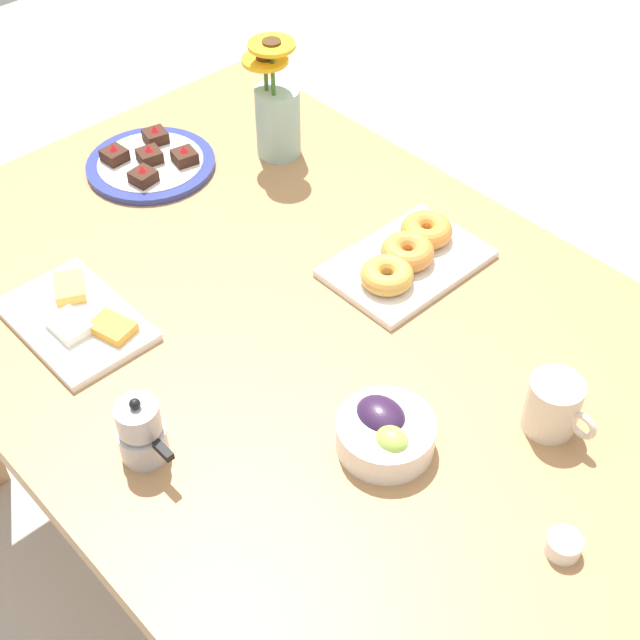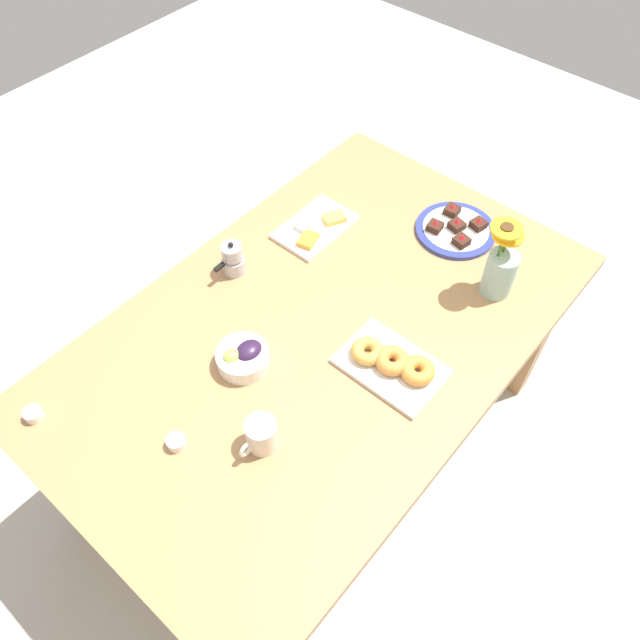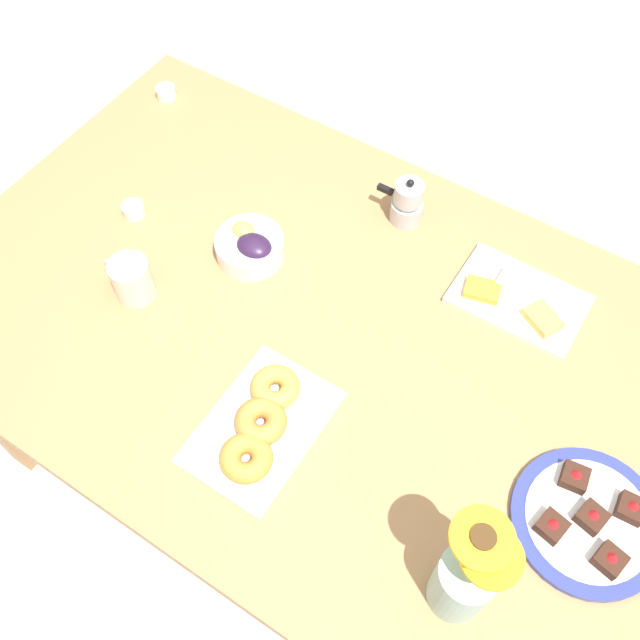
{
  "view_description": "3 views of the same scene",
  "coord_description": "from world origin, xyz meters",
  "views": [
    {
      "loc": [
        0.75,
        -0.69,
        1.79
      ],
      "look_at": [
        0.0,
        0.0,
        0.78
      ],
      "focal_mm": 50.0,
      "sensor_mm": 36.0,
      "label": 1
    },
    {
      "loc": [
        0.81,
        0.7,
        2.16
      ],
      "look_at": [
        0.0,
        0.0,
        0.78
      ],
      "focal_mm": 35.0,
      "sensor_mm": 36.0,
      "label": 2
    },
    {
      "loc": [
        -0.4,
        0.62,
        1.94
      ],
      "look_at": [
        0.0,
        0.0,
        0.78
      ],
      "focal_mm": 40.0,
      "sensor_mm": 36.0,
      "label": 3
    }
  ],
  "objects": [
    {
      "name": "ground_plane",
      "position": [
        0.0,
        0.0,
        0.0
      ],
      "size": [
        6.0,
        6.0,
        0.0
      ],
      "primitive_type": "plane",
      "color": "#B7B2A8"
    },
    {
      "name": "dining_table",
      "position": [
        0.0,
        0.0,
        0.65
      ],
      "size": [
        1.6,
        1.0,
        0.74
      ],
      "color": "#A87A4C",
      "rests_on": "ground_plane"
    },
    {
      "name": "coffee_mug",
      "position": [
        0.37,
        0.12,
        0.79
      ],
      "size": [
        0.12,
        0.08,
        0.09
      ],
      "color": "silver",
      "rests_on": "dining_table"
    },
    {
      "name": "grape_bowl",
      "position": [
        0.22,
        -0.08,
        0.77
      ],
      "size": [
        0.14,
        0.14,
        0.07
      ],
      "color": "white",
      "rests_on": "dining_table"
    },
    {
      "name": "cheese_platter",
      "position": [
        -0.3,
        -0.27,
        0.75
      ],
      "size": [
        0.26,
        0.17,
        0.03
      ],
      "color": "white",
      "rests_on": "dining_table"
    },
    {
      "name": "croissant_platter",
      "position": [
        -0.03,
        0.23,
        0.76
      ],
      "size": [
        0.19,
        0.28,
        0.05
      ],
      "color": "white",
      "rests_on": "dining_table"
    },
    {
      "name": "jam_cup_honey",
      "position": [
        0.51,
        -0.03,
        0.76
      ],
      "size": [
        0.05,
        0.05,
        0.03
      ],
      "color": "white",
      "rests_on": "dining_table"
    },
    {
      "name": "dessert_plate",
      "position": [
        -0.58,
        0.08,
        0.75
      ],
      "size": [
        0.26,
        0.26,
        0.05
      ],
      "color": "navy",
      "rests_on": "dining_table"
    },
    {
      "name": "flower_vase",
      "position": [
        -0.45,
        0.3,
        0.83
      ],
      "size": [
        0.11,
        0.11,
        0.26
      ],
      "color": "#99C1B7",
      "rests_on": "dining_table"
    },
    {
      "name": "moka_pot",
      "position": [
        0.0,
        -0.35,
        0.79
      ],
      "size": [
        0.11,
        0.07,
        0.12
      ],
      "color": "#B7B7BC",
      "rests_on": "dining_table"
    }
  ]
}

